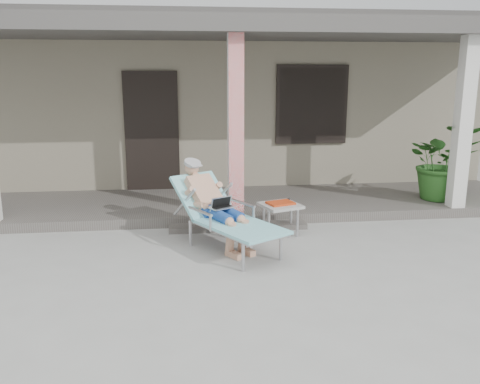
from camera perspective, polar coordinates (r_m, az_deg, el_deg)
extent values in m
plane|color=#9E9E99|center=(5.69, 1.95, -9.71)|extent=(60.00, 60.00, 0.00)
cube|color=gray|center=(11.73, -2.87, 9.73)|extent=(10.00, 5.00, 3.00)
cube|color=#474442|center=(11.74, -2.96, 17.79)|extent=(10.40, 5.40, 0.30)
cube|color=black|center=(9.22, -9.87, 6.71)|extent=(0.95, 0.06, 2.10)
cube|color=black|center=(9.48, 8.06, 9.68)|extent=(1.20, 0.06, 1.30)
cube|color=black|center=(9.47, 8.07, 9.68)|extent=(1.32, 0.05, 1.42)
cube|color=#605B56|center=(8.50, -1.11, -1.37)|extent=(10.00, 2.00, 0.15)
cube|color=red|center=(7.41, -0.49, 7.33)|extent=(0.22, 0.22, 2.61)
cube|color=silver|center=(8.54, 23.75, 7.00)|extent=(0.22, 0.22, 2.61)
cube|color=#474442|center=(8.25, -1.20, 17.84)|extent=(10.00, 2.30, 0.24)
cube|color=#605B56|center=(7.41, -0.22, -3.89)|extent=(2.00, 0.30, 0.07)
cylinder|color=#B7B7BC|center=(5.83, 0.36, -7.32)|extent=(0.04, 0.04, 0.35)
cylinder|color=#B7B7BC|center=(6.18, 4.60, -6.14)|extent=(0.04, 0.04, 0.35)
cylinder|color=#B7B7BC|center=(6.70, -5.59, -4.62)|extent=(0.04, 0.04, 0.35)
cylinder|color=#B7B7BC|center=(7.01, -1.59, -3.75)|extent=(0.04, 0.04, 0.35)
cube|color=#B7B7BC|center=(6.25, 0.08, -4.08)|extent=(1.09, 1.28, 0.03)
cube|color=#8BD7D8|center=(6.24, 0.08, -3.88)|extent=(1.18, 1.35, 0.04)
cube|color=#B7B7BC|center=(6.84, -4.20, -0.67)|extent=(0.78, 0.76, 0.46)
cube|color=#8BD7D8|center=(6.83, -4.20, -0.41)|extent=(0.89, 0.87, 0.52)
cylinder|color=#A9AAAC|center=(6.97, -5.48, 3.30)|extent=(0.31, 0.31, 0.12)
cube|color=silver|center=(6.51, -2.11, -1.70)|extent=(0.38, 0.35, 0.22)
cube|color=#A3A39E|center=(7.15, 4.57, -1.51)|extent=(0.64, 0.64, 0.04)
cylinder|color=#B7B7BC|center=(6.98, 3.23, -3.66)|extent=(0.04, 0.04, 0.38)
cylinder|color=#B7B7BC|center=(7.06, 6.46, -3.53)|extent=(0.04, 0.04, 0.38)
cylinder|color=#B7B7BC|center=(7.36, 2.69, -2.76)|extent=(0.04, 0.04, 0.38)
cylinder|color=#B7B7BC|center=(7.44, 5.76, -2.65)|extent=(0.04, 0.04, 0.38)
cube|color=#B93813|center=(7.14, 4.57, -1.24)|extent=(0.42, 0.36, 0.03)
cube|color=black|center=(7.27, 4.37, -1.02)|extent=(0.34, 0.13, 0.04)
imported|color=#26591E|center=(9.05, 21.82, 3.17)|extent=(1.33, 1.22, 1.27)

